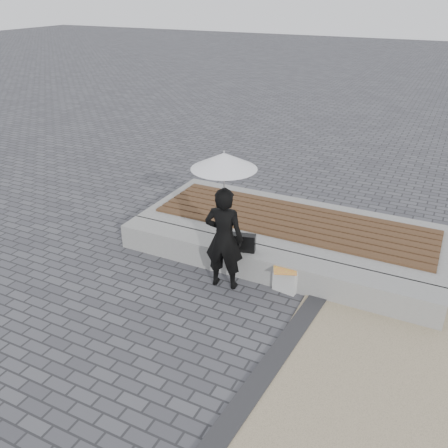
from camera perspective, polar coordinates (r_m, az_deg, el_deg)
The scene contains 10 objects.
ground at distance 6.17m, azimuth -0.79°, elevation -13.43°, with size 80.00×80.00×0.00m, color #4D4D52.
edging_band at distance 5.59m, azimuth 3.96°, elevation -18.40°, with size 0.25×5.20×0.04m, color #2C2C2E.
seating_ledge at distance 7.25m, azimuth 5.01°, elevation -4.88°, with size 5.00×0.45×0.40m, color #979793.
timber_platform at distance 8.24m, azimuth 8.13°, elevation -0.96°, with size 5.00×2.00×0.40m, color #9A9A95.
timber_decking at distance 8.14m, azimuth 8.23°, elevation 0.42°, with size 4.60×1.40×0.04m, color brown, non-canonical shape.
woman at distance 6.74m, azimuth 0.00°, elevation -1.75°, with size 0.56×0.37×1.54m, color black.
parasol at distance 6.28m, azimuth 0.00°, elevation 7.50°, with size 0.88×0.88×1.12m.
handbag at distance 7.14m, azimuth 2.23°, elevation -2.21°, with size 0.38×0.13×0.27m, color black.
canvas_tote at distance 6.97m, azimuth 7.31°, elevation -6.60°, with size 0.35×0.15×0.36m, color #B9B9B5.
magazine at distance 6.83m, azimuth 7.26°, elevation -5.48°, with size 0.32×0.24×0.01m, color #CE4033.
Camera 1 is at (2.18, -4.20, 3.96)m, focal length 38.54 mm.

